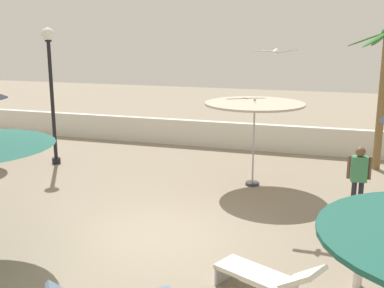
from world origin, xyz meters
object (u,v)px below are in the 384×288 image
(guest_0, at_px, (361,235))
(lamp_post_0, at_px, (51,76))
(palm_tree_1, at_px, (384,79))
(guest_1, at_px, (359,174))
(patio_umbrella_2, at_px, (255,106))
(lounge_chair_0, at_px, (267,276))
(seagull_0, at_px, (276,51))

(guest_0, bearing_deg, lamp_post_0, 150.59)
(palm_tree_1, height_order, guest_1, palm_tree_1)
(palm_tree_1, height_order, guest_0, palm_tree_1)
(patio_umbrella_2, distance_m, palm_tree_1, 4.58)
(patio_umbrella_2, height_order, guest_0, patio_umbrella_2)
(lamp_post_0, height_order, guest_1, lamp_post_0)
(lounge_chair_0, distance_m, guest_0, 1.76)
(patio_umbrella_2, xyz_separation_m, lamp_post_0, (-6.75, 0.28, 0.64))
(palm_tree_1, distance_m, guest_0, 8.24)
(palm_tree_1, xyz_separation_m, lamp_post_0, (-10.27, -2.60, 0.04))
(palm_tree_1, xyz_separation_m, guest_1, (-0.69, -4.46, -1.86))
(palm_tree_1, bearing_deg, guest_1, -98.78)
(guest_1, bearing_deg, palm_tree_1, 81.22)
(patio_umbrella_2, height_order, lounge_chair_0, patio_umbrella_2)
(lounge_chair_0, distance_m, guest_1, 4.63)
(lounge_chair_0, bearing_deg, seagull_0, 98.06)
(lounge_chair_0, bearing_deg, lamp_post_0, 142.58)
(palm_tree_1, relative_size, guest_0, 2.76)
(patio_umbrella_2, distance_m, seagull_0, 2.46)
(lounge_chair_0, height_order, guest_1, guest_1)
(seagull_0, bearing_deg, guest_1, 3.60)
(guest_1, bearing_deg, lounge_chair_0, -108.72)
(lamp_post_0, bearing_deg, guest_0, -29.41)
(patio_umbrella_2, bearing_deg, guest_1, -29.36)
(patio_umbrella_2, relative_size, seagull_0, 2.81)
(patio_umbrella_2, relative_size, palm_tree_1, 0.62)
(patio_umbrella_2, bearing_deg, palm_tree_1, 39.22)
(patio_umbrella_2, xyz_separation_m, guest_1, (2.83, -1.59, -1.26))
(guest_0, height_order, guest_1, guest_1)
(lamp_post_0, bearing_deg, guest_1, -11.02)
(palm_tree_1, distance_m, lamp_post_0, 10.59)
(guest_1, height_order, seagull_0, seagull_0)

